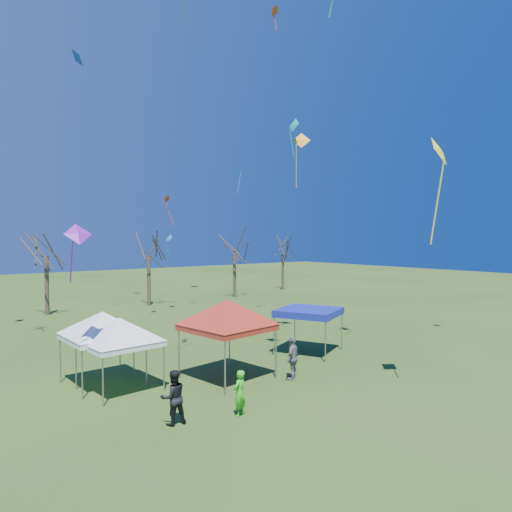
{
  "coord_description": "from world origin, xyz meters",
  "views": [
    {
      "loc": [
        -11.42,
        -13.57,
        6.01
      ],
      "look_at": [
        1.61,
        3.0,
        5.17
      ],
      "focal_mm": 32.0,
      "sensor_mm": 36.0,
      "label": 1
    }
  ],
  "objects_px": {
    "person_green": "(239,393)",
    "tent_white_west": "(119,323)",
    "person_dark": "(173,397)",
    "tent_blue": "(309,312)",
    "person_grey": "(293,358)",
    "tree_3": "(148,237)",
    "tent_white_mid": "(102,316)",
    "tree_4": "(235,237)",
    "tent_red": "(227,305)",
    "tree_5": "(283,240)",
    "tree_2": "(46,234)"
  },
  "relations": [
    {
      "from": "tent_white_west",
      "to": "tree_3",
      "type": "bearing_deg",
      "value": 62.26
    },
    {
      "from": "tree_4",
      "to": "person_grey",
      "type": "distance_m",
      "value": 27.73
    },
    {
      "from": "tent_red",
      "to": "tree_5",
      "type": "bearing_deg",
      "value": 44.47
    },
    {
      "from": "person_green",
      "to": "tent_white_west",
      "type": "bearing_deg",
      "value": -90.46
    },
    {
      "from": "tent_red",
      "to": "person_green",
      "type": "height_order",
      "value": "tent_red"
    },
    {
      "from": "tree_5",
      "to": "person_dark",
      "type": "xyz_separation_m",
      "value": [
        -28.3,
        -26.62,
        -4.85
      ]
    },
    {
      "from": "tent_red",
      "to": "person_dark",
      "type": "distance_m",
      "value": 5.48
    },
    {
      "from": "tent_white_mid",
      "to": "tree_5",
      "type": "bearing_deg",
      "value": 36.46
    },
    {
      "from": "tent_blue",
      "to": "tent_white_mid",
      "type": "bearing_deg",
      "value": 171.19
    },
    {
      "from": "tree_4",
      "to": "person_green",
      "type": "height_order",
      "value": "tree_4"
    },
    {
      "from": "tree_5",
      "to": "tent_white_west",
      "type": "relative_size",
      "value": 1.99
    },
    {
      "from": "person_grey",
      "to": "tent_blue",
      "type": "bearing_deg",
      "value": -169.9
    },
    {
      "from": "tent_white_west",
      "to": "person_dark",
      "type": "distance_m",
      "value": 4.61
    },
    {
      "from": "tent_white_west",
      "to": "person_dark",
      "type": "relative_size",
      "value": 2.13
    },
    {
      "from": "tree_2",
      "to": "tent_white_mid",
      "type": "distance_m",
      "value": 19.95
    },
    {
      "from": "person_green",
      "to": "tent_white_mid",
      "type": "bearing_deg",
      "value": -92.76
    },
    {
      "from": "person_dark",
      "to": "tent_blue",
      "type": "bearing_deg",
      "value": -150.49
    },
    {
      "from": "tree_5",
      "to": "tent_red",
      "type": "height_order",
      "value": "tree_5"
    },
    {
      "from": "person_green",
      "to": "person_grey",
      "type": "xyz_separation_m",
      "value": [
        4.09,
        1.77,
        0.15
      ]
    },
    {
      "from": "tent_blue",
      "to": "tree_2",
      "type": "bearing_deg",
      "value": 110.16
    },
    {
      "from": "tree_5",
      "to": "tent_white_mid",
      "type": "distance_m",
      "value": 35.72
    },
    {
      "from": "person_green",
      "to": "person_grey",
      "type": "relative_size",
      "value": 0.84
    },
    {
      "from": "tree_2",
      "to": "person_dark",
      "type": "xyz_separation_m",
      "value": [
        -2.21,
        -24.94,
        -5.41
      ]
    },
    {
      "from": "person_green",
      "to": "tent_red",
      "type": "bearing_deg",
      "value": -143.1
    },
    {
      "from": "tree_3",
      "to": "person_green",
      "type": "xyz_separation_m",
      "value": [
        -8.52,
        -25.35,
        -5.3
      ]
    },
    {
      "from": "tree_3",
      "to": "tent_red",
      "type": "xyz_separation_m",
      "value": [
        -6.52,
        -21.75,
        -2.92
      ]
    },
    {
      "from": "person_grey",
      "to": "person_dark",
      "type": "relative_size",
      "value": 1.04
    },
    {
      "from": "tree_4",
      "to": "tree_5",
      "type": "relative_size",
      "value": 1.06
    },
    {
      "from": "tree_3",
      "to": "tent_white_mid",
      "type": "relative_size",
      "value": 2.02
    },
    {
      "from": "tree_2",
      "to": "person_grey",
      "type": "relative_size",
      "value": 4.44
    },
    {
      "from": "tree_3",
      "to": "person_green",
      "type": "distance_m",
      "value": 27.26
    },
    {
      "from": "tree_4",
      "to": "tree_3",
      "type": "bearing_deg",
      "value": 179.74
    },
    {
      "from": "tree_2",
      "to": "tent_white_west",
      "type": "distance_m",
      "value": 21.13
    },
    {
      "from": "tent_white_west",
      "to": "person_green",
      "type": "relative_size",
      "value": 2.43
    },
    {
      "from": "tree_4",
      "to": "person_grey",
      "type": "height_order",
      "value": "tree_4"
    },
    {
      "from": "tree_3",
      "to": "person_grey",
      "type": "relative_size",
      "value": 4.29
    },
    {
      "from": "tree_5",
      "to": "tent_white_mid",
      "type": "relative_size",
      "value": 1.9
    },
    {
      "from": "person_grey",
      "to": "person_dark",
      "type": "bearing_deg",
      "value": -17.44
    },
    {
      "from": "tree_2",
      "to": "tree_3",
      "type": "xyz_separation_m",
      "value": [
        8.4,
        -0.33,
        -0.21
      ]
    },
    {
      "from": "tree_4",
      "to": "person_dark",
      "type": "relative_size",
      "value": 4.46
    },
    {
      "from": "tent_blue",
      "to": "person_dark",
      "type": "height_order",
      "value": "tent_blue"
    },
    {
      "from": "tree_3",
      "to": "tent_white_west",
      "type": "relative_size",
      "value": 2.1
    },
    {
      "from": "tent_blue",
      "to": "person_grey",
      "type": "distance_m",
      "value": 4.87
    },
    {
      "from": "tent_white_west",
      "to": "tent_blue",
      "type": "xyz_separation_m",
      "value": [
        10.04,
        -0.38,
        -0.56
      ]
    },
    {
      "from": "tent_red",
      "to": "person_dark",
      "type": "xyz_separation_m",
      "value": [
        -4.09,
        -2.86,
        -2.27
      ]
    },
    {
      "from": "person_dark",
      "to": "tree_5",
      "type": "bearing_deg",
      "value": -128.49
    },
    {
      "from": "person_green",
      "to": "tree_2",
      "type": "bearing_deg",
      "value": -114.37
    },
    {
      "from": "person_grey",
      "to": "person_dark",
      "type": "distance_m",
      "value": 6.27
    },
    {
      "from": "tent_blue",
      "to": "person_green",
      "type": "height_order",
      "value": "tent_blue"
    },
    {
      "from": "tent_red",
      "to": "person_grey",
      "type": "xyz_separation_m",
      "value": [
        2.09,
        -1.83,
        -2.23
      ]
    }
  ]
}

